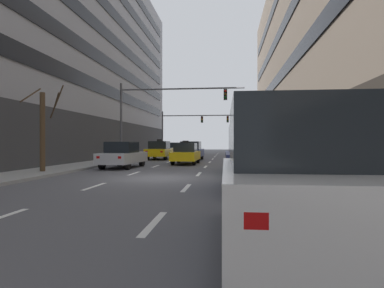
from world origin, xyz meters
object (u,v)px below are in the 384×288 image
object	(u,v)px
taxi_driving_1	(186,154)
car_parked_0	(286,177)
car_parked_1	(253,158)
car_driving_2	(177,149)
car_parked_2	(244,157)
car_driving_4	(123,155)
taxi_driving_0	(160,150)
car_driving_3	(191,151)
traffic_signal_0	(159,106)
street_tree_1	(257,133)
traffic_signal_1	(189,123)
street_tree_0	(43,129)

from	to	relation	value
taxi_driving_1	car_parked_0	size ratio (longest dim) A/B	0.93
taxi_driving_1	car_parked_1	world-z (taller)	car_parked_1
car_driving_2	car_parked_2	world-z (taller)	car_parked_2
car_driving_4	taxi_driving_0	bearing A→B (deg)	89.11
car_driving_3	car_parked_1	distance (m)	18.23
car_driving_4	traffic_signal_0	size ratio (longest dim) A/B	0.45
street_tree_1	traffic_signal_0	bearing A→B (deg)	-134.18
car_driving_2	traffic_signal_1	bearing A→B (deg)	31.91
car_driving_3	car_driving_4	world-z (taller)	car_driving_3
car_parked_0	street_tree_0	world-z (taller)	street_tree_0
car_parked_0	street_tree_1	world-z (taller)	street_tree_1
car_parked_0	traffic_signal_1	world-z (taller)	traffic_signal_1
taxi_driving_1	car_parked_2	distance (m)	7.46
traffic_signal_0	traffic_signal_1	size ratio (longest dim) A/B	1.04
traffic_signal_0	street_tree_0	xyz separation A→B (m)	(-3.92, -9.83, -2.24)
car_driving_2	car_parked_1	distance (m)	30.79
taxi_driving_1	traffic_signal_1	distance (m)	18.72
car_parked_0	car_parked_2	xyz separation A→B (m)	(0.00, 12.40, -0.27)
traffic_signal_1	street_tree_1	bearing A→B (deg)	-43.75
taxi_driving_0	car_parked_2	distance (m)	14.67
car_driving_2	car_driving_3	xyz separation A→B (m)	(3.23, -12.14, 0.05)
car_driving_4	car_parked_0	world-z (taller)	car_parked_0
car_driving_3	traffic_signal_1	bearing A→B (deg)	97.71
car_driving_3	traffic_signal_0	distance (m)	5.61
taxi_driving_1	traffic_signal_1	size ratio (longest dim) A/B	0.44
taxi_driving_0	car_parked_2	world-z (taller)	taxi_driving_0
taxi_driving_1	car_parked_2	world-z (taller)	taxi_driving_1
traffic_signal_1	street_tree_1	distance (m)	11.40
car_parked_2	car_parked_1	bearing A→B (deg)	-90.00
car_driving_3	traffic_signal_1	size ratio (longest dim) A/B	0.48
taxi_driving_1	car_driving_2	bearing A→B (deg)	101.17
taxi_driving_1	street_tree_1	distance (m)	12.32
car_parked_0	car_parked_2	bearing A→B (deg)	90.00
car_parked_0	car_parked_2	size ratio (longest dim) A/B	1.02
car_parked_0	street_tree_0	distance (m)	14.80
taxi_driving_1	traffic_signal_0	size ratio (longest dim) A/B	0.42
street_tree_0	traffic_signal_0	bearing A→B (deg)	68.24
taxi_driving_0	taxi_driving_1	bearing A→B (deg)	-62.23
car_parked_1	car_parked_2	xyz separation A→B (m)	(0.00, 6.18, -0.27)
car_driving_2	street_tree_0	size ratio (longest dim) A/B	0.99
car_driving_4	car_parked_2	xyz separation A→B (m)	(7.51, -2.36, 0.00)
car_driving_2	car_driving_3	world-z (taller)	car_driving_3
car_driving_3	car_parked_0	distance (m)	24.33
street_tree_0	taxi_driving_1	bearing A→B (deg)	52.21
car_parked_1	car_parked_2	distance (m)	6.18
taxi_driving_0	street_tree_0	size ratio (longest dim) A/B	1.05
taxi_driving_0	car_driving_4	size ratio (longest dim) A/B	1.03
car_parked_2	street_tree_1	distance (m)	17.04
car_parked_2	street_tree_1	xyz separation A→B (m)	(2.20, 16.81, 1.75)
car_parked_2	traffic_signal_0	size ratio (longest dim) A/B	0.44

